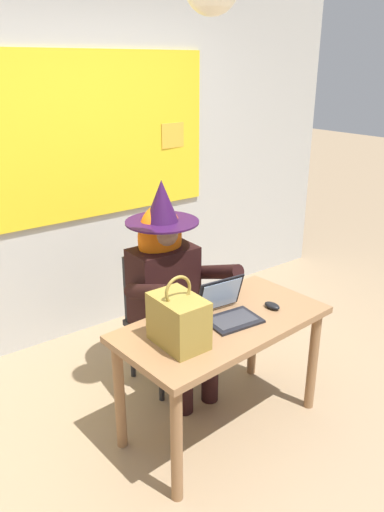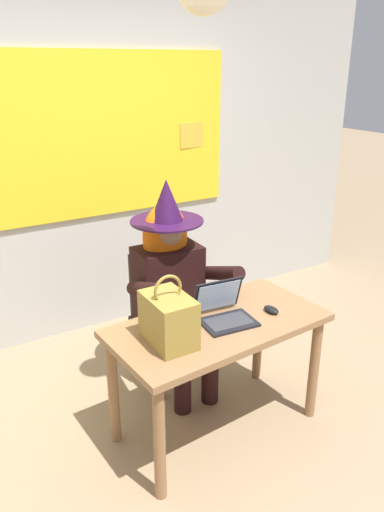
{
  "view_description": "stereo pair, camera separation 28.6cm",
  "coord_description": "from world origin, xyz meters",
  "px_view_note": "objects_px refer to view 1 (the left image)",
  "views": [
    {
      "loc": [
        -1.43,
        -1.69,
        2.06
      ],
      "look_at": [
        0.18,
        0.44,
        1.01
      ],
      "focal_mm": 34.67,
      "sensor_mm": 36.0,
      "label": 1
    },
    {
      "loc": [
        -1.19,
        -1.85,
        2.06
      ],
      "look_at": [
        0.18,
        0.44,
        1.01
      ],
      "focal_mm": 34.67,
      "sensor_mm": 36.0,
      "label": 2
    }
  ],
  "objects_px": {
    "desk_main": "(223,337)",
    "handbag": "(178,320)",
    "person_costumed": "(168,278)",
    "computer_mouse": "(272,306)",
    "chair_at_desk": "(159,310)",
    "laptop": "(228,310)"
  },
  "relations": [
    {
      "from": "person_costumed",
      "to": "handbag",
      "type": "bearing_deg",
      "value": -28.62
    },
    {
      "from": "person_costumed",
      "to": "laptop",
      "type": "distance_m",
      "value": 0.54
    },
    {
      "from": "person_costumed",
      "to": "chair_at_desk",
      "type": "bearing_deg",
      "value": -177.74
    },
    {
      "from": "desk_main",
      "to": "handbag",
      "type": "height_order",
      "value": "handbag"
    },
    {
      "from": "desk_main",
      "to": "person_costumed",
      "type": "xyz_separation_m",
      "value": [
        0.01,
        0.55,
        0.17
      ]
    },
    {
      "from": "laptop",
      "to": "computer_mouse",
      "type": "height_order",
      "value": "laptop"
    },
    {
      "from": "chair_at_desk",
      "to": "computer_mouse",
      "type": "relative_size",
      "value": 8.6
    },
    {
      "from": "person_costumed",
      "to": "computer_mouse",
      "type": "bearing_deg",
      "value": 29.1
    },
    {
      "from": "chair_at_desk",
      "to": "laptop",
      "type": "distance_m",
      "value": 0.71
    },
    {
      "from": "computer_mouse",
      "to": "handbag",
      "type": "bearing_deg",
      "value": 175.37
    },
    {
      "from": "laptop",
      "to": "person_costumed",
      "type": "bearing_deg",
      "value": 99.13
    },
    {
      "from": "desk_main",
      "to": "handbag",
      "type": "xyz_separation_m",
      "value": [
        -0.34,
        -0.05,
        0.24
      ]
    },
    {
      "from": "laptop",
      "to": "computer_mouse",
      "type": "relative_size",
      "value": 3.05
    },
    {
      "from": "chair_at_desk",
      "to": "person_costumed",
      "type": "xyz_separation_m",
      "value": [
        0.0,
        -0.12,
        0.28
      ]
    },
    {
      "from": "person_costumed",
      "to": "laptop",
      "type": "height_order",
      "value": "person_costumed"
    },
    {
      "from": "desk_main",
      "to": "laptop",
      "type": "height_order",
      "value": "laptop"
    },
    {
      "from": "chair_at_desk",
      "to": "person_costumed",
      "type": "relative_size",
      "value": 0.64
    },
    {
      "from": "person_costumed",
      "to": "handbag",
      "type": "distance_m",
      "value": 0.69
    },
    {
      "from": "chair_at_desk",
      "to": "person_costumed",
      "type": "distance_m",
      "value": 0.31
    },
    {
      "from": "handbag",
      "to": "chair_at_desk",
      "type": "bearing_deg",
      "value": 64.27
    },
    {
      "from": "person_costumed",
      "to": "computer_mouse",
      "type": "height_order",
      "value": "person_costumed"
    },
    {
      "from": "person_costumed",
      "to": "handbag",
      "type": "xyz_separation_m",
      "value": [
        -0.35,
        -0.59,
        0.07
      ]
    }
  ]
}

